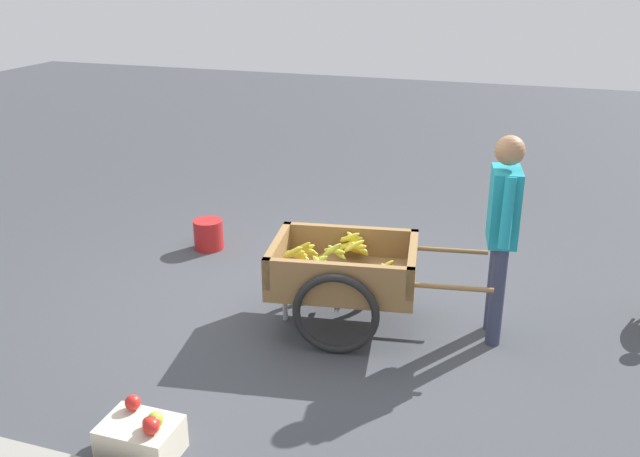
{
  "coord_description": "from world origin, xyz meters",
  "views": [
    {
      "loc": [
        -1.74,
        4.84,
        2.7
      ],
      "look_at": [
        -0.15,
        0.07,
        0.75
      ],
      "focal_mm": 38.86,
      "sensor_mm": 36.0,
      "label": 1
    }
  ],
  "objects_px": {
    "vendor_person": "(503,222)",
    "plastic_bucket": "(209,234)",
    "fruit_cart": "(343,274)",
    "apple_crate": "(142,437)"
  },
  "relations": [
    {
      "from": "vendor_person",
      "to": "plastic_bucket",
      "type": "relative_size",
      "value": 5.3
    },
    {
      "from": "fruit_cart",
      "to": "plastic_bucket",
      "type": "bearing_deg",
      "value": -31.84
    },
    {
      "from": "vendor_person",
      "to": "apple_crate",
      "type": "xyz_separation_m",
      "value": [
        1.8,
        2.05,
        -0.81
      ]
    },
    {
      "from": "apple_crate",
      "to": "vendor_person",
      "type": "bearing_deg",
      "value": -131.23
    },
    {
      "from": "fruit_cart",
      "to": "plastic_bucket",
      "type": "height_order",
      "value": "fruit_cart"
    },
    {
      "from": "vendor_person",
      "to": "plastic_bucket",
      "type": "distance_m",
      "value": 3.1
    },
    {
      "from": "plastic_bucket",
      "to": "apple_crate",
      "type": "relative_size",
      "value": 0.68
    },
    {
      "from": "vendor_person",
      "to": "plastic_bucket",
      "type": "xyz_separation_m",
      "value": [
        2.86,
        -0.89,
        -0.79
      ]
    },
    {
      "from": "plastic_bucket",
      "to": "apple_crate",
      "type": "xyz_separation_m",
      "value": [
        -1.06,
        2.94,
        -0.02
      ]
    },
    {
      "from": "vendor_person",
      "to": "apple_crate",
      "type": "relative_size",
      "value": 3.58
    }
  ]
}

